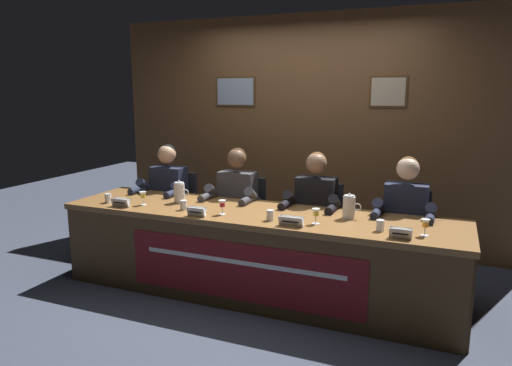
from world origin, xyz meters
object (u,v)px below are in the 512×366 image
object	(u,v)px
chair_center_left	(243,223)
nameplate_center_right	(291,221)
chair_center_right	(318,232)
nameplate_center_left	(197,212)
water_pitcher_right_side	(349,207)
panelist_center_left	(234,201)
water_cup_far_left	(108,199)
juice_glass_center_right	(316,213)
juice_glass_center_left	(222,205)
juice_glass_far_right	(425,224)
juice_glass_far_left	(143,196)
water_pitcher_left_side	(179,193)
chair_far_right	(405,242)
panelist_center_right	(313,209)
nameplate_far_right	(401,233)
panelist_far_right	(404,217)
water_cup_far_right	(380,226)
conference_table	(251,240)
water_cup_center_left	(184,206)
nameplate_far_left	(121,202)
panelist_far_left	(165,194)
chair_far_left	(176,215)
water_cup_center_right	(270,216)

from	to	relation	value
chair_center_left	nameplate_center_right	world-z (taller)	chair_center_left
chair_center_right	nameplate_center_left	bearing A→B (deg)	-129.82
chair_center_left	water_pitcher_right_side	world-z (taller)	water_pitcher_right_side
panelist_center_left	nameplate_center_left	world-z (taller)	panelist_center_left
water_cup_far_left	juice_glass_center_right	bearing A→B (deg)	1.31
juice_glass_center_left	juice_glass_far_right	world-z (taller)	same
juice_glass_far_left	panelist_center_left	distance (m)	0.88
nameplate_center_right	water_pitcher_left_side	world-z (taller)	water_pitcher_left_side
water_cup_far_left	chair_far_right	distance (m)	2.75
juice_glass_far_left	chair_center_right	size ratio (longest dim) A/B	0.14
panelist_center_right	nameplate_far_right	bearing A→B (deg)	-41.02
panelist_far_right	water_cup_far_right	xyz separation A→B (m)	(-0.12, -0.59, 0.07)
juice_glass_far_right	juice_glass_center_left	bearing A→B (deg)	-179.14
conference_table	water_cup_center_left	bearing A→B (deg)	-172.95
nameplate_far_left	nameplate_far_right	world-z (taller)	same
panelist_center_left	juice_glass_far_right	xyz separation A→B (m)	(1.79, -0.59, 0.12)
nameplate_center_right	juice_glass_center_left	bearing A→B (deg)	169.96
panelist_far_left	nameplate_center_left	bearing A→B (deg)	-43.06
chair_center_right	water_pitcher_right_side	bearing A→B (deg)	-53.42
chair_far_left	nameplate_center_left	world-z (taller)	chair_far_left
juice_glass_center_left	chair_center_left	bearing A→B (deg)	102.25
juice_glass_far_right	water_pitcher_right_side	xyz separation A→B (m)	(-0.60, 0.27, 0.01)
nameplate_center_left	water_cup_center_right	xyz separation A→B (m)	(0.61, 0.12, -0.00)
chair_far_left	water_cup_center_left	size ratio (longest dim) A/B	10.54
chair_far_right	water_cup_center_left	bearing A→B (deg)	-156.08
juice_glass_far_left	panelist_center_right	size ratio (longest dim) A/B	0.10
nameplate_far_left	juice_glass_far_right	xyz separation A→B (m)	(2.58, 0.13, 0.05)
conference_table	nameplate_far_right	size ratio (longest dim) A/B	22.39
panelist_center_left	juice_glass_center_right	size ratio (longest dim) A/B	9.87
panelist_far_left	panelist_center_right	size ratio (longest dim) A/B	1.00
juice_glass_far_left	juice_glass_far_right	distance (m)	2.43
chair_far_left	panelist_far_right	world-z (taller)	panelist_far_right
juice_glass_far_left	juice_glass_center_right	xyz separation A→B (m)	(1.62, -0.00, 0.00)
juice_glass_far_left	chair_center_right	xyz separation A→B (m)	(1.44, 0.79, -0.40)
juice_glass_center_right	panelist_center_right	bearing A→B (deg)	107.22
chair_far_right	panelist_far_right	world-z (taller)	panelist_far_right
panelist_far_left	chair_far_right	bearing A→B (deg)	4.76
panelist_center_right	panelist_far_right	distance (m)	0.80
chair_far_left	panelist_far_right	size ratio (longest dim) A/B	0.73
water_cup_center_left	nameplate_far_right	bearing A→B (deg)	-3.93
juice_glass_center_right	water_pitcher_right_side	distance (m)	0.34
panelist_far_left	nameplate_center_right	size ratio (longest dim) A/B	6.32
conference_table	nameplate_far_left	bearing A→B (deg)	-170.61
juice_glass_far_right	water_cup_center_right	bearing A→B (deg)	-177.97
juice_glass_center_left	chair_far_left	bearing A→B (deg)	140.14
conference_table	water_cup_center_right	bearing A→B (deg)	-26.24
water_cup_center_left	water_pitcher_right_side	size ratio (longest dim) A/B	0.40
water_cup_far_right	water_pitcher_right_side	distance (m)	0.40
juice_glass_far_left	water_pitcher_right_side	bearing A→B (deg)	8.23
water_cup_center_right	panelist_center_right	bearing A→B (deg)	73.81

